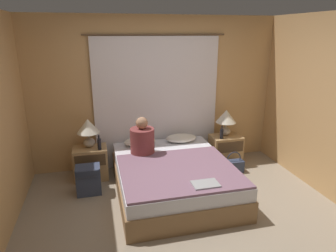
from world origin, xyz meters
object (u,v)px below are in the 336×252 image
object	(u,v)px
beer_bottle_on_left_stand	(99,144)
backpack_on_floor	(88,178)
bed	(173,177)
handbag_on_floor	(233,166)
beer_bottle_on_right_stand	(222,134)
lamp_left	(88,128)
nightstand_left	(91,163)
lamp_right	(226,118)
nightstand_right	(225,150)
pillow_right	(181,138)
person_left_in_bed	(142,140)
pillow_left	(140,141)
laptop_on_bed	(205,184)

from	to	relation	value
beer_bottle_on_left_stand	backpack_on_floor	bearing A→B (deg)	-116.31
bed	handbag_on_floor	bearing A→B (deg)	18.27
beer_bottle_on_left_stand	beer_bottle_on_right_stand	bearing A→B (deg)	0.00
lamp_left	handbag_on_floor	xyz separation A→B (m)	(2.29, -0.41, -0.70)
nightstand_left	lamp_right	world-z (taller)	lamp_right
nightstand_right	pillow_right	world-z (taller)	pillow_right
pillow_right	handbag_on_floor	size ratio (longest dim) A/B	1.42
nightstand_right	beer_bottle_on_left_stand	xyz separation A→B (m)	(-2.15, -0.10, 0.35)
pillow_right	handbag_on_floor	xyz separation A→B (m)	(0.79, -0.41, -0.41)
lamp_left	beer_bottle_on_left_stand	world-z (taller)	lamp_left
nightstand_right	beer_bottle_on_right_stand	distance (m)	0.38
beer_bottle_on_right_stand	pillow_right	bearing A→B (deg)	166.63
bed	nightstand_left	xyz separation A→B (m)	(-1.15, 0.74, 0.03)
pillow_right	person_left_in_bed	distance (m)	0.83
nightstand_left	pillow_right	distance (m)	1.52
pillow_left	person_left_in_bed	distance (m)	0.41
nightstand_right	lamp_right	bearing A→B (deg)	90.00
lamp_left	beer_bottle_on_right_stand	bearing A→B (deg)	-4.11
pillow_right	handbag_on_floor	distance (m)	0.98
pillow_right	person_left_in_bed	xyz separation A→B (m)	(-0.72, -0.38, 0.17)
nightstand_left	beer_bottle_on_left_stand	size ratio (longest dim) A/B	2.22
bed	beer_bottle_on_left_stand	bearing A→B (deg)	147.65
bed	beer_bottle_on_right_stand	xyz separation A→B (m)	(1.01, 0.63, 0.37)
beer_bottle_on_right_stand	backpack_on_floor	bearing A→B (deg)	-170.23
nightstand_right	person_left_in_bed	bearing A→B (deg)	-168.00
lamp_left	laptop_on_bed	bearing A→B (deg)	-49.31
bed	pillow_right	size ratio (longest dim) A/B	3.87
nightstand_left	pillow_left	size ratio (longest dim) A/B	1.01
pillow_right	beer_bottle_on_right_stand	world-z (taller)	beer_bottle_on_right_stand
nightstand_right	laptop_on_bed	xyz separation A→B (m)	(-0.96, -1.51, 0.25)
pillow_left	pillow_right	world-z (taller)	same
bed	pillow_left	distance (m)	0.91
beer_bottle_on_left_stand	laptop_on_bed	distance (m)	1.85
lamp_right	beer_bottle_on_right_stand	bearing A→B (deg)	-131.24
pillow_right	laptop_on_bed	bearing A→B (deg)	-95.67
pillow_right	handbag_on_floor	world-z (taller)	pillow_right
pillow_right	laptop_on_bed	distance (m)	1.57
lamp_right	person_left_in_bed	size ratio (longest dim) A/B	0.78
beer_bottle_on_left_stand	nightstand_right	bearing A→B (deg)	2.75
handbag_on_floor	backpack_on_floor	bearing A→B (deg)	-176.99
beer_bottle_on_left_stand	laptop_on_bed	size ratio (longest dim) A/B	0.73
lamp_left	laptop_on_bed	distance (m)	2.08
nightstand_right	lamp_left	bearing A→B (deg)	178.69
person_left_in_bed	lamp_right	bearing A→B (deg)	13.88
bed	lamp_right	size ratio (longest dim) A/B	4.40
nightstand_left	backpack_on_floor	world-z (taller)	nightstand_left
pillow_right	bed	bearing A→B (deg)	-113.86
bed	person_left_in_bed	bearing A→B (deg)	131.76
bed	backpack_on_floor	size ratio (longest dim) A/B	4.77
beer_bottle_on_left_stand	pillow_right	bearing A→B (deg)	6.67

